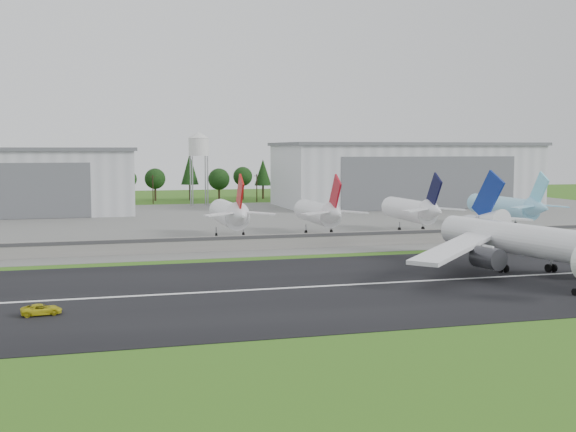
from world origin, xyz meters
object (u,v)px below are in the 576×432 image
object	(u,v)px
ground_vehicle	(41,309)
parked_jet_red_b	(320,213)
parked_jet_skyblue	(508,206)
parked_jet_red_a	(231,214)
main_airliner	(535,249)
parked_jet_navy	(414,210)

from	to	relation	value
ground_vehicle	parked_jet_red_b	bearing A→B (deg)	-47.95
ground_vehicle	parked_jet_skyblue	distance (m)	147.48
parked_jet_red_a	parked_jet_red_b	world-z (taller)	parked_jet_red_a
parked_jet_red_b	main_airliner	bearing A→B (deg)	-74.48
main_airliner	parked_jet_skyblue	bearing A→B (deg)	-131.55
main_airliner	parked_jet_red_b	xyz separation A→B (m)	(-18.60, 66.98, 1.23)
parked_jet_navy	parked_jet_red_b	bearing A→B (deg)	-179.95
parked_jet_skyblue	ground_vehicle	bearing A→B (deg)	-146.60
main_airliner	parked_jet_navy	world-z (taller)	main_airliner
ground_vehicle	parked_jet_navy	distance (m)	118.80
parked_jet_red_b	parked_jet_red_a	bearing A→B (deg)	179.92
main_airliner	ground_vehicle	xyz separation A→B (m)	(-83.10, -9.14, -4.04)
parked_jet_skyblue	main_airliner	bearing A→B (deg)	-119.02
main_airliner	parked_jet_navy	distance (m)	67.48
main_airliner	parked_jet_red_a	size ratio (longest dim) A/B	1.88
parked_jet_red_b	parked_jet_skyblue	xyz separation A→B (m)	(58.54, 5.02, 0.05)
ground_vehicle	parked_jet_navy	size ratio (longest dim) A/B	0.17
parked_jet_red_b	ground_vehicle	bearing A→B (deg)	-130.27
ground_vehicle	parked_jet_red_a	size ratio (longest dim) A/B	0.17
ground_vehicle	parked_jet_red_a	distance (m)	86.56
ground_vehicle	parked_jet_navy	xyz separation A→B (m)	(91.03, 76.14, 5.41)
parked_jet_navy	parked_jet_skyblue	size ratio (longest dim) A/B	0.84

